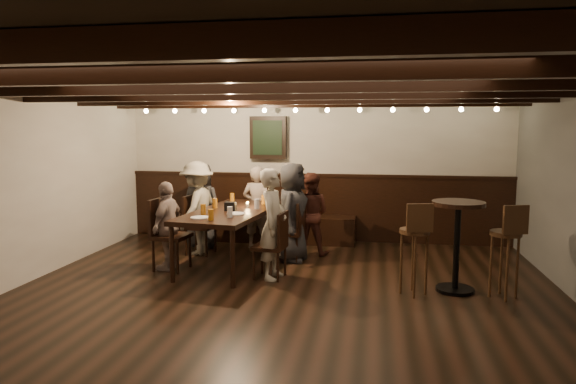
% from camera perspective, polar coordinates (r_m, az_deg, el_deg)
% --- Properties ---
extents(room, '(7.00, 7.00, 7.00)m').
position_cam_1_polar(room, '(7.55, -0.22, 0.72)').
color(room, black).
rests_on(room, ground).
extents(dining_table, '(1.16, 2.17, 0.78)m').
position_cam_1_polar(dining_table, '(7.20, -6.25, -2.52)').
color(dining_table, black).
rests_on(dining_table, floor).
extents(chair_left_near, '(0.45, 0.45, 0.90)m').
position_cam_1_polar(chair_left_near, '(7.98, -9.78, -4.85)').
color(chair_left_near, black).
rests_on(chair_left_near, floor).
extents(chair_left_far, '(0.49, 0.49, 0.97)m').
position_cam_1_polar(chair_left_far, '(7.19, -12.93, -6.08)').
color(chair_left_far, black).
rests_on(chair_left_far, floor).
extents(chair_right_near, '(0.44, 0.44, 0.87)m').
position_cam_1_polar(chair_right_near, '(7.47, 0.24, -5.64)').
color(chair_right_near, black).
rests_on(chair_right_near, floor).
extents(chair_right_far, '(0.43, 0.43, 0.86)m').
position_cam_1_polar(chair_right_far, '(6.64, -1.90, -7.32)').
color(chair_right_far, black).
rests_on(chair_right_far, floor).
extents(person_bench_left, '(0.71, 0.51, 1.36)m').
position_cam_1_polar(person_bench_left, '(8.38, -9.61, -1.42)').
color(person_bench_left, '#29292B').
rests_on(person_bench_left, floor).
extents(person_bench_centre, '(0.51, 0.37, 1.32)m').
position_cam_1_polar(person_bench_centre, '(8.18, -3.46, -1.71)').
color(person_bench_centre, gray).
rests_on(person_bench_centre, floor).
extents(person_bench_right, '(0.66, 0.54, 1.25)m').
position_cam_1_polar(person_bench_right, '(7.78, 2.44, -2.41)').
color(person_bench_right, '#4B231A').
rests_on(person_bench_right, floor).
extents(person_left_near, '(0.63, 0.97, 1.42)m').
position_cam_1_polar(person_left_near, '(7.91, -10.05, -1.75)').
color(person_left_near, gray).
rests_on(person_left_near, floor).
extents(person_left_far, '(0.37, 0.74, 1.21)m').
position_cam_1_polar(person_left_far, '(7.14, -13.21, -3.66)').
color(person_left_far, gray).
rests_on(person_left_far, floor).
extents(person_right_near, '(0.53, 0.74, 1.42)m').
position_cam_1_polar(person_right_near, '(7.38, 0.48, -2.27)').
color(person_right_near, '#262628').
rests_on(person_right_near, floor).
extents(person_right_far, '(0.39, 0.55, 1.41)m').
position_cam_1_polar(person_right_far, '(6.53, -1.65, -3.56)').
color(person_right_far, '#ACA691').
rests_on(person_right_far, floor).
extents(pint_a, '(0.07, 0.07, 0.14)m').
position_cam_1_polar(pint_a, '(7.92, -6.22, -0.63)').
color(pint_a, '#BF7219').
rests_on(pint_a, dining_table).
extents(pint_b, '(0.07, 0.07, 0.14)m').
position_cam_1_polar(pint_b, '(7.69, -2.71, -0.84)').
color(pint_b, '#BF7219').
rests_on(pint_b, dining_table).
extents(pint_c, '(0.07, 0.07, 0.14)m').
position_cam_1_polar(pint_c, '(7.39, -8.13, -1.24)').
color(pint_c, '#BF7219').
rests_on(pint_c, dining_table).
extents(pint_d, '(0.07, 0.07, 0.14)m').
position_cam_1_polar(pint_d, '(7.26, -3.48, -1.34)').
color(pint_d, silver).
rests_on(pint_d, dining_table).
extents(pint_e, '(0.07, 0.07, 0.14)m').
position_cam_1_polar(pint_e, '(6.86, -9.40, -1.92)').
color(pint_e, '#BF7219').
rests_on(pint_e, dining_table).
extents(pint_f, '(0.07, 0.07, 0.14)m').
position_cam_1_polar(pint_f, '(6.60, -6.48, -2.23)').
color(pint_f, silver).
rests_on(pint_f, dining_table).
extents(pint_g, '(0.07, 0.07, 0.14)m').
position_cam_1_polar(pint_g, '(6.43, -8.56, -2.51)').
color(pint_g, '#BF7219').
rests_on(pint_g, dining_table).
extents(plate_near, '(0.24, 0.24, 0.01)m').
position_cam_1_polar(plate_near, '(6.62, -9.77, -2.82)').
color(plate_near, white).
rests_on(plate_near, dining_table).
extents(plate_far, '(0.24, 0.24, 0.01)m').
position_cam_1_polar(plate_far, '(6.85, -5.82, -2.41)').
color(plate_far, white).
rests_on(plate_far, dining_table).
extents(condiment_caddy, '(0.15, 0.10, 0.12)m').
position_cam_1_polar(condiment_caddy, '(7.13, -6.42, -1.60)').
color(condiment_caddy, black).
rests_on(condiment_caddy, dining_table).
extents(candle, '(0.05, 0.05, 0.05)m').
position_cam_1_polar(candle, '(7.42, -4.53, -1.51)').
color(candle, beige).
rests_on(candle, dining_table).
extents(high_top_table, '(0.61, 0.61, 1.07)m').
position_cam_1_polar(high_top_table, '(6.32, 18.30, -4.31)').
color(high_top_table, black).
rests_on(high_top_table, floor).
extents(bar_stool_left, '(0.36, 0.38, 1.09)m').
position_cam_1_polar(bar_stool_left, '(6.13, 13.82, -7.39)').
color(bar_stool_left, '#311C0F').
rests_on(bar_stool_left, floor).
extents(bar_stool_right, '(0.38, 0.39, 1.09)m').
position_cam_1_polar(bar_stool_right, '(6.34, 22.93, -7.29)').
color(bar_stool_right, '#311C0F').
rests_on(bar_stool_right, floor).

